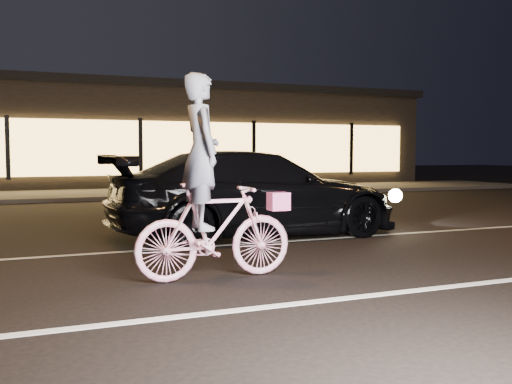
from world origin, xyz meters
name	(u,v)px	position (x,y,z in m)	size (l,w,h in m)	color
ground	(357,263)	(0.00, 0.00, 0.00)	(90.00, 90.00, 0.00)	black
lane_stripe_near	(434,288)	(0.00, -1.50, 0.00)	(60.00, 0.12, 0.01)	silver
lane_stripe_far	(291,241)	(0.00, 2.00, 0.00)	(60.00, 0.10, 0.01)	gray
sidewalk	(151,193)	(0.00, 13.00, 0.06)	(30.00, 4.00, 0.12)	#383533
storefront	(122,136)	(0.00, 18.97, 2.15)	(25.40, 8.42, 4.20)	black
cyclist	(211,207)	(-2.04, -0.18, 0.82)	(1.84, 0.63, 2.31)	#EA4580
sedan	(256,194)	(-0.33, 2.71, 0.73)	(5.11, 2.21, 1.46)	black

